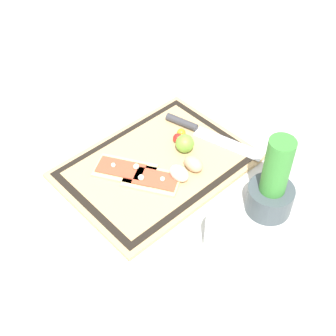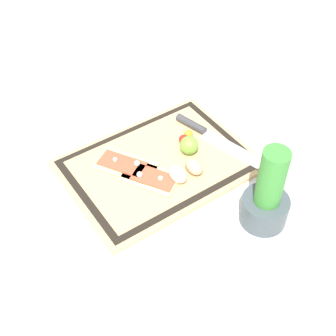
{
  "view_description": "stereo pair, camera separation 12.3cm",
  "coord_description": "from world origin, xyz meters",
  "views": [
    {
      "loc": [
        0.58,
        0.67,
        0.92
      ],
      "look_at": [
        0.0,
        0.05,
        0.03
      ],
      "focal_mm": 50.0,
      "sensor_mm": 36.0,
      "label": 1
    },
    {
      "loc": [
        0.48,
        0.75,
        0.92
      ],
      "look_at": [
        0.0,
        0.05,
        0.03
      ],
      "focal_mm": 50.0,
      "sensor_mm": 36.0,
      "label": 2
    }
  ],
  "objects": [
    {
      "name": "pizza_slice_far",
      "position": [
        0.05,
        0.04,
        0.02
      ],
      "size": [
        0.15,
        0.17,
        0.02
      ],
      "color": "#DBBC7F",
      "rests_on": "cutting_board"
    },
    {
      "name": "pizza_slice_near",
      "position": [
        0.08,
        -0.04,
        0.02
      ],
      "size": [
        0.16,
        0.18,
        0.02
      ],
      "color": "#DBBC7F",
      "rests_on": "cutting_board"
    },
    {
      "name": "cherry_tomato_yellow",
      "position": [
        -0.13,
        -0.03,
        0.03
      ],
      "size": [
        0.03,
        0.03,
        0.03
      ],
      "primitive_type": "sphere",
      "color": "orange",
      "rests_on": "cutting_board"
    },
    {
      "name": "cutting_board",
      "position": [
        0.0,
        0.0,
        0.01
      ],
      "size": [
        0.5,
        0.36,
        0.02
      ],
      "color": "tan",
      "rests_on": "ground_plane"
    },
    {
      "name": "egg_pink",
      "position": [
        -0.01,
        0.08,
        0.04
      ],
      "size": [
        0.04,
        0.06,
        0.04
      ],
      "primitive_type": "ellipsoid",
      "color": "beige",
      "rests_on": "cutting_board"
    },
    {
      "name": "knife",
      "position": [
        -0.17,
        -0.02,
        0.02
      ],
      "size": [
        0.11,
        0.3,
        0.02
      ],
      "color": "silver",
      "rests_on": "cutting_board"
    },
    {
      "name": "cherry_tomato_red",
      "position": [
        -0.1,
        -0.02,
        0.03
      ],
      "size": [
        0.03,
        0.03,
        0.03
      ],
      "primitive_type": "sphere",
      "color": "red",
      "rests_on": "cutting_board"
    },
    {
      "name": "sauce_jar",
      "position": [
        0.07,
        0.29,
        0.05
      ],
      "size": [
        0.08,
        0.08,
        0.11
      ],
      "color": "silver",
      "rests_on": "ground_plane"
    },
    {
      "name": "ground_plane",
      "position": [
        0.0,
        0.0,
        0.0
      ],
      "size": [
        6.0,
        6.0,
        0.0
      ],
      "primitive_type": "plane",
      "color": "silver"
    },
    {
      "name": "egg_brown",
      "position": [
        -0.06,
        0.08,
        0.04
      ],
      "size": [
        0.04,
        0.06,
        0.04
      ],
      "primitive_type": "ellipsoid",
      "color": "tan",
      "rests_on": "cutting_board"
    },
    {
      "name": "herb_pot",
      "position": [
        -0.11,
        0.3,
        0.08
      ],
      "size": [
        0.12,
        0.12,
        0.23
      ],
      "color": "#3D474C",
      "rests_on": "ground_plane"
    },
    {
      "name": "lime",
      "position": [
        -0.09,
        0.01,
        0.04
      ],
      "size": [
        0.05,
        0.05,
        0.05
      ],
      "primitive_type": "sphere",
      "color": "#70A838",
      "rests_on": "cutting_board"
    }
  ]
}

